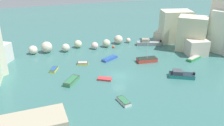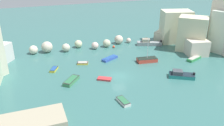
{
  "view_description": "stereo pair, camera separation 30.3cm",
  "coord_description": "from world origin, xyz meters",
  "px_view_note": "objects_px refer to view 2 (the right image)",
  "views": [
    {
      "loc": [
        -14.95,
        -38.84,
        21.18
      ],
      "look_at": [
        0.0,
        4.4,
        1.0
      ],
      "focal_mm": 38.63,
      "sensor_mm": 36.0,
      "label": 1
    },
    {
      "loc": [
        -14.66,
        -38.94,
        21.18
      ],
      "look_at": [
        0.0,
        4.4,
        1.0
      ],
      "focal_mm": 38.63,
      "sensor_mm": 36.0,
      "label": 2
    }
  ],
  "objects_px": {
    "moored_boat_5": "(110,58)",
    "stone_dock": "(30,123)",
    "moored_boat_0": "(83,63)",
    "moored_boat_2": "(147,60)",
    "moored_boat_1": "(71,81)",
    "moored_boat_8": "(54,69)",
    "channel_buoy": "(114,47)",
    "moored_boat_6": "(149,43)",
    "moored_boat_9": "(123,101)",
    "moored_boat_10": "(194,59)",
    "moored_boat_7": "(104,79)",
    "moored_boat_4": "(20,123)",
    "moored_boat_3": "(181,75)"
  },
  "relations": [
    {
      "from": "channel_buoy",
      "to": "moored_boat_2",
      "type": "height_order",
      "value": "moored_boat_2"
    },
    {
      "from": "moored_boat_9",
      "to": "moored_boat_0",
      "type": "bearing_deg",
      "value": 0.57
    },
    {
      "from": "moored_boat_4",
      "to": "moored_boat_5",
      "type": "xyz_separation_m",
      "value": [
        18.94,
        18.09,
        -0.04
      ]
    },
    {
      "from": "moored_boat_0",
      "to": "moored_boat_4",
      "type": "xyz_separation_m",
      "value": [
        -12.63,
        -17.62,
        0.09
      ]
    },
    {
      "from": "stone_dock",
      "to": "moored_boat_4",
      "type": "height_order",
      "value": "stone_dock"
    },
    {
      "from": "moored_boat_8",
      "to": "moored_boat_9",
      "type": "distance_m",
      "value": 18.11
    },
    {
      "from": "moored_boat_2",
      "to": "moored_boat_10",
      "type": "distance_m",
      "value": 10.76
    },
    {
      "from": "moored_boat_5",
      "to": "stone_dock",
      "type": "bearing_deg",
      "value": -161.67
    },
    {
      "from": "moored_boat_0",
      "to": "moored_boat_2",
      "type": "distance_m",
      "value": 14.1
    },
    {
      "from": "stone_dock",
      "to": "moored_boat_10",
      "type": "bearing_deg",
      "value": 19.9
    },
    {
      "from": "moored_boat_2",
      "to": "moored_boat_0",
      "type": "bearing_deg",
      "value": -7.81
    },
    {
      "from": "channel_buoy",
      "to": "moored_boat_10",
      "type": "height_order",
      "value": "channel_buoy"
    },
    {
      "from": "channel_buoy",
      "to": "moored_boat_6",
      "type": "xyz_separation_m",
      "value": [
        9.33,
        -1.06,
        0.32
      ]
    },
    {
      "from": "moored_boat_8",
      "to": "moored_boat_10",
      "type": "xyz_separation_m",
      "value": [
        30.42,
        -4.51,
        0.05
      ]
    },
    {
      "from": "moored_boat_3",
      "to": "moored_boat_5",
      "type": "bearing_deg",
      "value": -23.08
    },
    {
      "from": "moored_boat_4",
      "to": "moored_boat_5",
      "type": "distance_m",
      "value": 26.19
    },
    {
      "from": "moored_boat_2",
      "to": "moored_boat_8",
      "type": "relative_size",
      "value": 2.04
    },
    {
      "from": "moored_boat_9",
      "to": "moored_boat_10",
      "type": "xyz_separation_m",
      "value": [
        21.35,
        11.16,
        0.01
      ]
    },
    {
      "from": "channel_buoy",
      "to": "moored_boat_3",
      "type": "height_order",
      "value": "moored_boat_3"
    },
    {
      "from": "stone_dock",
      "to": "moored_boat_9",
      "type": "height_order",
      "value": "stone_dock"
    },
    {
      "from": "moored_boat_3",
      "to": "moored_boat_6",
      "type": "relative_size",
      "value": 0.79
    },
    {
      "from": "channel_buoy",
      "to": "moored_boat_7",
      "type": "bearing_deg",
      "value": -114.78
    },
    {
      "from": "channel_buoy",
      "to": "moored_boat_9",
      "type": "height_order",
      "value": "channel_buoy"
    },
    {
      "from": "channel_buoy",
      "to": "moored_boat_10",
      "type": "xyz_separation_m",
      "value": [
        14.53,
        -13.18,
        -0.01
      ]
    },
    {
      "from": "moored_boat_6",
      "to": "moored_boat_10",
      "type": "relative_size",
      "value": 1.58
    },
    {
      "from": "channel_buoy",
      "to": "stone_dock",
      "type": "bearing_deg",
      "value": -128.77
    },
    {
      "from": "moored_boat_0",
      "to": "moored_boat_5",
      "type": "height_order",
      "value": "moored_boat_5"
    },
    {
      "from": "moored_boat_7",
      "to": "stone_dock",
      "type": "bearing_deg",
      "value": -112.63
    },
    {
      "from": "stone_dock",
      "to": "moored_boat_9",
      "type": "relative_size",
      "value": 3.14
    },
    {
      "from": "moored_boat_5",
      "to": "moored_boat_4",
      "type": "bearing_deg",
      "value": -165.34
    },
    {
      "from": "moored_boat_5",
      "to": "moored_boat_9",
      "type": "distance_m",
      "value": 17.74
    },
    {
      "from": "moored_boat_7",
      "to": "moored_boat_10",
      "type": "height_order",
      "value": "moored_boat_10"
    },
    {
      "from": "moored_boat_4",
      "to": "moored_boat_10",
      "type": "xyz_separation_m",
      "value": [
        36.81,
        11.86,
        -0.03
      ]
    },
    {
      "from": "stone_dock",
      "to": "moored_boat_9",
      "type": "bearing_deg",
      "value": 6.7
    },
    {
      "from": "moored_boat_2",
      "to": "moored_boat_9",
      "type": "bearing_deg",
      "value": 57.21
    },
    {
      "from": "channel_buoy",
      "to": "moored_boat_4",
      "type": "relative_size",
      "value": 0.14
    },
    {
      "from": "moored_boat_0",
      "to": "moored_boat_8",
      "type": "height_order",
      "value": "moored_boat_8"
    },
    {
      "from": "moored_boat_1",
      "to": "moored_boat_8",
      "type": "xyz_separation_m",
      "value": [
        -2.47,
        6.25,
        -0.11
      ]
    },
    {
      "from": "moored_boat_5",
      "to": "channel_buoy",
      "type": "bearing_deg",
      "value": 35.29
    },
    {
      "from": "moored_boat_7",
      "to": "moored_boat_3",
      "type": "bearing_deg",
      "value": 15.73
    },
    {
      "from": "moored_boat_7",
      "to": "moored_boat_4",
      "type": "bearing_deg",
      "value": -117.87
    },
    {
      "from": "channel_buoy",
      "to": "moored_boat_5",
      "type": "bearing_deg",
      "value": -115.69
    },
    {
      "from": "moored_boat_2",
      "to": "moored_boat_10",
      "type": "bearing_deg",
      "value": 172.88
    },
    {
      "from": "moored_boat_0",
      "to": "moored_boat_2",
      "type": "xyz_separation_m",
      "value": [
        13.7,
        -3.34,
        0.23
      ]
    },
    {
      "from": "moored_boat_7",
      "to": "moored_boat_9",
      "type": "xyz_separation_m",
      "value": [
        0.51,
        -8.46,
        0.11
      ]
    },
    {
      "from": "moored_boat_0",
      "to": "moored_boat_6",
      "type": "relative_size",
      "value": 0.39
    },
    {
      "from": "moored_boat_0",
      "to": "moored_boat_10",
      "type": "bearing_deg",
      "value": 3.34
    },
    {
      "from": "moored_boat_4",
      "to": "moored_boat_10",
      "type": "distance_m",
      "value": 38.67
    },
    {
      "from": "channel_buoy",
      "to": "moored_boat_0",
      "type": "bearing_deg",
      "value": -142.44
    },
    {
      "from": "moored_boat_1",
      "to": "moored_boat_0",
      "type": "bearing_deg",
      "value": -168.66
    }
  ]
}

